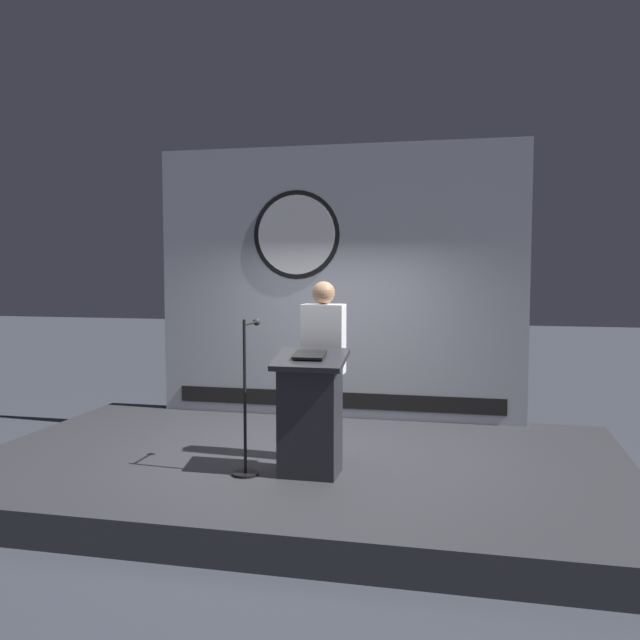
% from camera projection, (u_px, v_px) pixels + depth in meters
% --- Properties ---
extents(ground_plane, '(40.00, 40.00, 0.00)m').
position_uv_depth(ground_plane, '(300.00, 485.00, 6.85)').
color(ground_plane, '#383D47').
extents(stage_platform, '(6.40, 4.00, 0.30)m').
position_uv_depth(stage_platform, '(300.00, 470.00, 6.84)').
color(stage_platform, '#333338').
rests_on(stage_platform, ground).
extents(banner_display, '(4.60, 0.12, 3.37)m').
position_uv_depth(banner_display, '(336.00, 283.00, 8.50)').
color(banner_display, '#B2B7C1').
rests_on(banner_display, stage_platform).
extents(podium, '(0.64, 0.50, 1.13)m').
position_uv_depth(podium, '(310.00, 414.00, 6.17)').
color(podium, '#26262B').
rests_on(podium, stage_platform).
extents(speaker_person, '(0.40, 0.26, 1.74)m').
position_uv_depth(speaker_person, '(324.00, 369.00, 6.61)').
color(speaker_person, black).
rests_on(speaker_person, stage_platform).
extents(microphone_stand, '(0.24, 0.51, 1.41)m').
position_uv_depth(microphone_stand, '(247.00, 420.00, 6.21)').
color(microphone_stand, black).
rests_on(microphone_stand, stage_platform).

